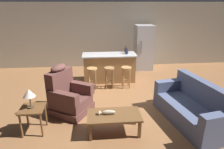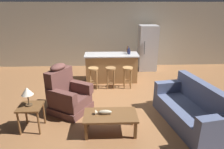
% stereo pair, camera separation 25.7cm
% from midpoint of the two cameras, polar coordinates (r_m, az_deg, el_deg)
% --- Properties ---
extents(ground_plane, '(12.00, 12.00, 0.00)m').
position_cam_midpoint_polar(ground_plane, '(5.78, 1.64, -6.66)').
color(ground_plane, brown).
extents(back_wall, '(12.00, 0.05, 2.60)m').
position_cam_midpoint_polar(back_wall, '(8.39, 0.26, 11.14)').
color(back_wall, '#A89E89').
rests_on(back_wall, ground_plane).
extents(coffee_table, '(1.10, 0.60, 0.42)m').
position_cam_midpoint_polar(coffee_table, '(4.21, 1.32, -11.99)').
color(coffee_table, brown).
rests_on(coffee_table, ground_plane).
extents(fish_figurine, '(0.34, 0.10, 0.10)m').
position_cam_midpoint_polar(fish_figurine, '(4.17, -0.69, -10.74)').
color(fish_figurine, '#4C3823').
rests_on(fish_figurine, coffee_table).
extents(couch, '(1.18, 2.02, 0.94)m').
position_cam_midpoint_polar(couch, '(4.87, 23.23, -9.34)').
color(couch, '#4C5675').
rests_on(couch, ground_plane).
extents(recliner_near_lamp, '(1.15, 1.15, 1.20)m').
position_cam_midpoint_polar(recliner_near_lamp, '(5.06, -11.21, -5.80)').
color(recliner_near_lamp, brown).
rests_on(recliner_near_lamp, ground_plane).
extents(end_table, '(0.48, 0.48, 0.56)m').
position_cam_midpoint_polar(end_table, '(4.53, -20.69, -9.49)').
color(end_table, brown).
rests_on(end_table, ground_plane).
extents(table_lamp, '(0.24, 0.24, 0.41)m').
position_cam_midpoint_polar(table_lamp, '(4.38, -21.56, -4.72)').
color(table_lamp, '#4C3823').
rests_on(table_lamp, end_table).
extents(kitchen_island, '(1.80, 0.70, 0.95)m').
position_cam_midpoint_polar(kitchen_island, '(6.85, 0.92, 2.01)').
color(kitchen_island, '#9E7042').
rests_on(kitchen_island, ground_plane).
extents(bar_stool_left, '(0.32, 0.32, 0.68)m').
position_cam_midpoint_polar(bar_stool_left, '(6.25, -4.14, 0.10)').
color(bar_stool_left, '#A87A47').
rests_on(bar_stool_left, ground_plane).
extents(bar_stool_middle, '(0.32, 0.32, 0.68)m').
position_cam_midpoint_polar(bar_stool_middle, '(6.25, 0.77, 0.17)').
color(bar_stool_middle, olive).
rests_on(bar_stool_middle, ground_plane).
extents(bar_stool_right, '(0.32, 0.32, 0.68)m').
position_cam_midpoint_polar(bar_stool_right, '(6.30, 5.64, 0.23)').
color(bar_stool_right, '#A87A47').
rests_on(bar_stool_right, ground_plane).
extents(refrigerator, '(0.70, 0.69, 1.76)m').
position_cam_midpoint_polar(refrigerator, '(8.10, 11.00, 7.44)').
color(refrigerator, '#B7B7BC').
rests_on(refrigerator, ground_plane).
extents(bottle_tall_green, '(0.08, 0.08, 0.21)m').
position_cam_midpoint_polar(bottle_tall_green, '(6.72, 6.05, 6.44)').
color(bottle_tall_green, '#23284C').
rests_on(bottle_tall_green, kitchen_island).
extents(bottle_short_amber, '(0.08, 0.08, 0.22)m').
position_cam_midpoint_polar(bottle_short_amber, '(7.01, 5.54, 7.04)').
color(bottle_short_amber, brown).
rests_on(bottle_short_amber, kitchen_island).
extents(bottle_wine_dark, '(0.07, 0.07, 0.24)m').
position_cam_midpoint_polar(bottle_wine_dark, '(6.81, 5.74, 6.75)').
color(bottle_wine_dark, '#23284C').
rests_on(bottle_wine_dark, kitchen_island).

